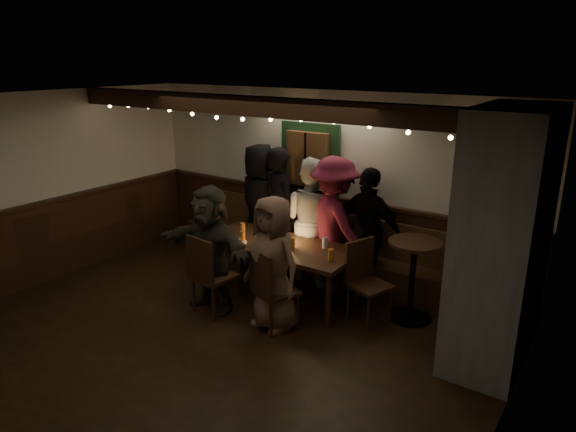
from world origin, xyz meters
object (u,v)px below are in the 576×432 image
Objects in this scene: dining_table at (279,248)px; person_c at (312,220)px; person_g at (273,263)px; person_a at (260,205)px; chair_near_left at (208,271)px; person_f at (210,249)px; chair_end at (365,276)px; high_top at (413,270)px; person_e at (368,233)px; person_b at (280,211)px; chair_near_right at (269,285)px; person_d at (334,224)px.

person_c is at bearing 85.30° from dining_table.
person_a is at bearing 140.92° from person_g.
person_f is at bearing 118.56° from chair_near_left.
chair_end is 0.61× the size of person_f.
high_top is 0.58× the size of person_e.
chair_end is 1.89m from person_f.
person_f reaches higher than high_top.
person_a reaches higher than chair_near_left.
person_b is 1.05× the size of person_c.
person_f is 0.91m from person_g.
chair_near_right is 1.58m from person_e.
person_e is at bearing -158.03° from person_b.
chair_near_left is at bearing -114.66° from dining_table.
high_top is at bearing -166.26° from person_b.
person_d is (0.45, 0.63, 0.23)m from dining_table.
person_f is (-0.49, -0.75, 0.12)m from dining_table.
person_e reaches higher than chair_near_right.
person_b is (-1.65, 0.59, 0.38)m from chair_end.
person_c reaches higher than chair_end.
person_e is at bearing 50.29° from chair_near_left.
person_g is (-0.76, -0.79, 0.25)m from chair_end.
person_c is (0.06, 0.69, 0.20)m from dining_table.
person_a reaches higher than person_e.
person_f is at bearing -151.82° from high_top.
person_e is at bearing -162.50° from person_a.
person_f is at bearing 178.84° from chair_near_right.
person_c reaches higher than high_top.
person_a is at bearing 3.97° from person_e.
high_top is at bearing -168.13° from person_d.
high_top is 0.53× the size of person_b.
chair_end is 0.61× the size of person_g.
chair_near_left is at bearing -58.66° from person_f.
person_a is 1.16× the size of person_f.
person_e is at bearing 113.46° from chair_end.
person_f is (-0.94, -1.37, -0.11)m from person_d.
person_b reaches higher than person_d.
person_e is (1.39, 0.01, -0.07)m from person_b.
person_a is (-2.54, 0.37, 0.29)m from high_top.
dining_table is at bearing 76.94° from person_d.
chair_near_left is at bearing -171.11° from chair_near_right.
chair_near_right is at bearing 77.07° from person_e.
person_d reaches higher than high_top.
dining_table is at bearing 59.53° from person_f.
high_top is 2.58m from person_a.
person_c is (-1.59, 0.30, 0.25)m from high_top.
high_top is at bearing 30.96° from person_f.
person_a is 1.81m from person_e.
person_f is at bearing -123.25° from dining_table.
person_g is at bearing 111.82° from person_c.
person_a is at bearing 11.52° from person_b.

